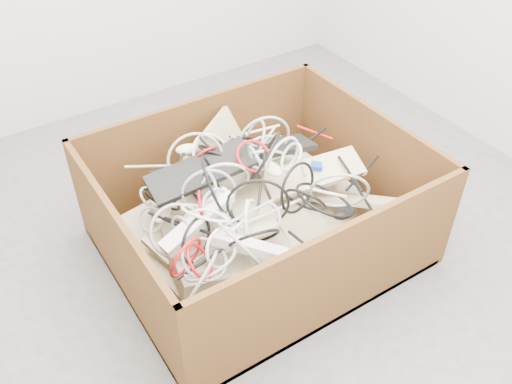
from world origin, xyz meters
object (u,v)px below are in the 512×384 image
power_strip_right (250,246)px  vga_plug (317,166)px  cardboard_box (255,226)px  power_strip_left (198,222)px

power_strip_right → vga_plug: size_ratio=6.11×
cardboard_box → power_strip_left: (-0.31, -0.08, 0.24)m
cardboard_box → power_strip_left: cardboard_box is taller
power_strip_left → power_strip_right: 0.23m
cardboard_box → vga_plug: cardboard_box is taller
power_strip_left → vga_plug: size_ratio=7.43×
power_strip_right → cardboard_box: bearing=98.2°
cardboard_box → vga_plug: (0.30, -0.03, 0.22)m
power_strip_left → power_strip_right: size_ratio=1.22×
cardboard_box → vga_plug: size_ratio=27.65×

